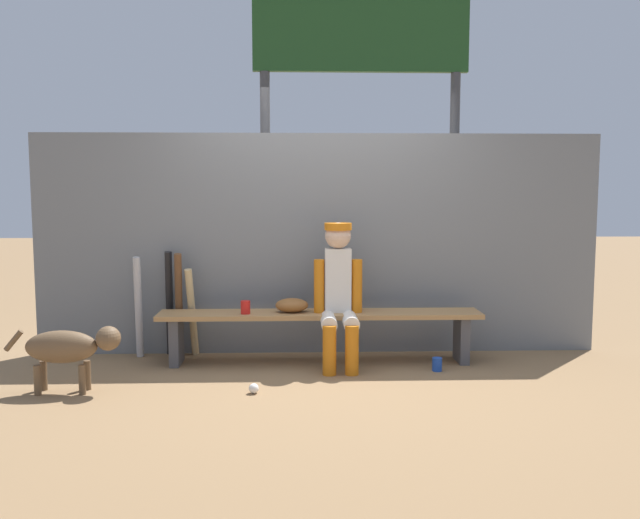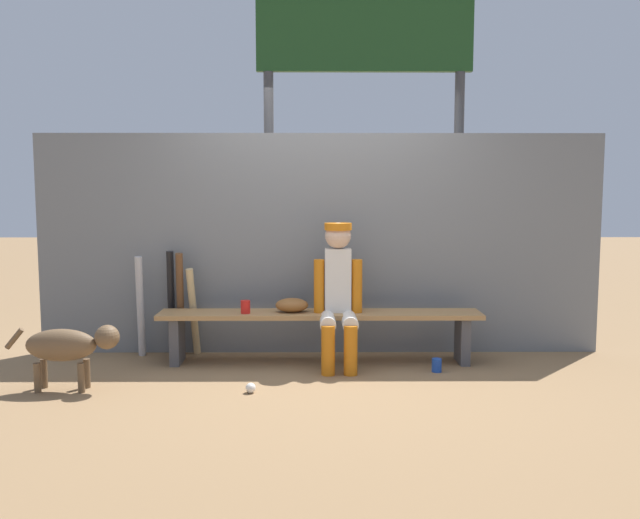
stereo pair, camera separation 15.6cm
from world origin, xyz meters
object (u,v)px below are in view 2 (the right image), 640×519
object	(u,v)px
bat_aluminum_silver	(140,307)
baseball_glove	(292,305)
bat_wood_natural	(193,312)
player_seated	(338,290)
bat_aluminum_black	(171,303)
cup_on_ground	(437,365)
scoreboard	(371,79)
dog	(69,346)
bat_wood_dark	(180,305)
cup_on_bench	(245,307)
baseball	(251,388)
dugout_bench	(320,322)

from	to	relation	value
bat_aluminum_silver	baseball_glove	bearing A→B (deg)	-8.97
bat_wood_natural	baseball_glove	bearing A→B (deg)	-15.70
player_seated	bat_aluminum_black	world-z (taller)	player_seated
bat_aluminum_black	cup_on_ground	world-z (taller)	bat_aluminum_black
baseball_glove	scoreboard	distance (m)	2.57
bat_aluminum_black	dog	size ratio (longest dim) A/B	1.12
bat_wood_dark	cup_on_bench	xyz separation A→B (m)	(0.61, -0.29, 0.03)
baseball_glove	cup_on_bench	bearing A→B (deg)	-171.30
bat_wood_dark	bat_aluminum_black	xyz separation A→B (m)	(-0.09, 0.06, 0.00)
cup_on_ground	dog	bearing A→B (deg)	-170.33
cup_on_ground	dog	distance (m)	2.86
cup_on_ground	baseball	bearing A→B (deg)	-159.22
player_seated	dog	bearing A→B (deg)	-161.61
player_seated	cup_on_bench	xyz separation A→B (m)	(-0.78, 0.05, -0.15)
baseball_glove	baseball	bearing A→B (deg)	-107.82
cup_on_ground	cup_on_bench	bearing A→B (deg)	171.49
bat_wood_dark	dog	bearing A→B (deg)	-121.78
player_seated	cup_on_bench	world-z (taller)	player_seated
scoreboard	dog	xyz separation A→B (m)	(-2.38, -2.05, -2.25)
baseball_glove	bat_aluminum_silver	xyz separation A→B (m)	(-1.34, 0.21, -0.05)
cup_on_ground	scoreboard	size ratio (longest dim) A/B	0.03
baseball	cup_on_ground	size ratio (longest dim) A/B	0.67
baseball	dog	bearing A→B (deg)	176.72
dugout_bench	player_seated	xyz separation A→B (m)	(0.15, -0.11, 0.30)
baseball_glove	scoreboard	bearing A→B (deg)	59.21
bat_wood_dark	bat_aluminum_silver	bearing A→B (deg)	-177.31
bat_aluminum_silver	player_seated	bearing A→B (deg)	-10.38
bat_wood_natural	scoreboard	bearing A→B (deg)	32.07
player_seated	bat_aluminum_silver	distance (m)	1.78
bat_wood_natural	cup_on_ground	distance (m)	2.17
player_seated	bat_wood_natural	distance (m)	1.35
baseball_glove	cup_on_bench	size ratio (longest dim) A/B	2.55
scoreboard	cup_on_ground	bearing A→B (deg)	-74.89
bat_aluminum_black	baseball	bearing A→B (deg)	-54.50
dugout_bench	cup_on_bench	xyz separation A→B (m)	(-0.63, -0.06, 0.15)
bat_wood_dark	cup_on_ground	bearing A→B (deg)	-13.50
dugout_bench	scoreboard	distance (m)	2.63
baseball_glove	dugout_bench	bearing A→B (deg)	0.00
bat_wood_natural	bat_wood_dark	bearing A→B (deg)	-169.75
bat_aluminum_silver	cup_on_bench	size ratio (longest dim) A/B	8.20
bat_wood_natural	cup_on_bench	bearing A→B (deg)	-31.85
dugout_bench	cup_on_bench	bearing A→B (deg)	-174.59
bat_aluminum_black	bat_aluminum_silver	size ratio (longest dim) A/B	1.04
bat_aluminum_silver	bat_aluminum_black	bearing A→B (deg)	17.55
bat_wood_natural	dog	bearing A→B (deg)	-125.58
cup_on_bench	scoreboard	distance (m)	2.74
baseball	cup_on_bench	size ratio (longest dim) A/B	0.67
bat_wood_natural	bat_aluminum_silver	xyz separation A→B (m)	(-0.46, -0.04, 0.05)
dugout_bench	baseball	distance (m)	1.04
baseball_glove	bat_aluminum_black	size ratio (longest dim) A/B	0.30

